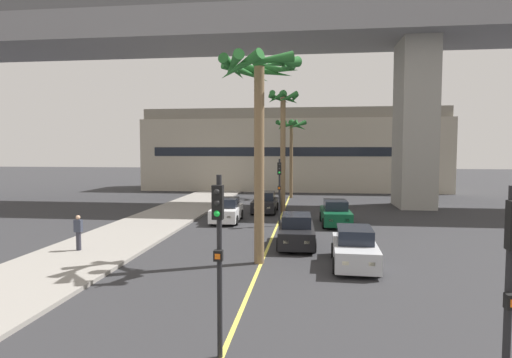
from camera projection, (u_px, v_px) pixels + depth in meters
sidewalk_left at (85, 254)px, 19.18m from camera, size 4.80×80.00×0.15m
lane_stripe_center at (276, 228)px, 26.12m from camera, size 0.14×56.00×0.01m
bridge_overpass at (300, 38)px, 35.98m from camera, size 66.54×8.00×17.86m
pier_building_backdrop at (293, 151)px, 51.32m from camera, size 34.94×8.04×9.47m
car_queue_front at (296, 231)px, 21.19m from camera, size 1.92×4.15×1.56m
car_queue_second at (355, 248)px, 17.55m from camera, size 1.93×4.15×1.56m
car_queue_third at (265, 203)px, 32.57m from camera, size 1.84×4.10×1.56m
car_queue_fourth at (227, 211)px, 28.34m from camera, size 1.94×4.15×1.56m
car_queue_fifth at (336, 214)px, 27.11m from camera, size 1.94×4.16×1.56m
traffic_light_median_near at (219, 241)px, 9.57m from camera, size 0.24×0.37×4.20m
traffic_light_right_far_corner at (511, 281)px, 6.67m from camera, size 0.24×0.37×4.20m
traffic_light_median_far at (279, 183)px, 26.54m from camera, size 0.24×0.37×4.20m
palm_tree_near_median at (291, 133)px, 42.03m from camera, size 3.16×3.22×7.74m
palm_tree_mid_median at (283, 120)px, 32.53m from camera, size 2.54×2.65×9.28m
palm_tree_far_median at (259, 93)px, 17.51m from camera, size 3.48×3.52×8.66m
pedestrian_near_crosswalk at (78, 232)px, 19.62m from camera, size 0.34×0.22×1.62m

